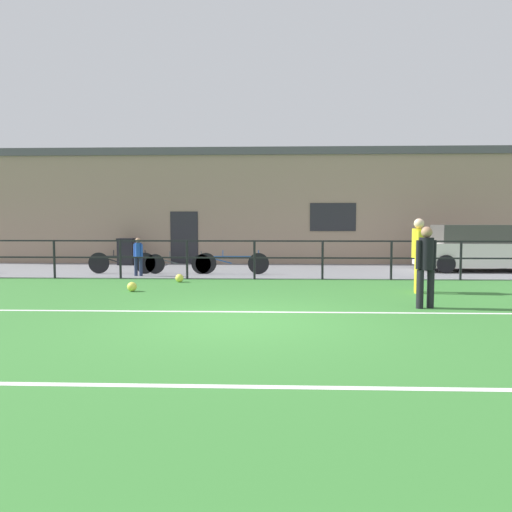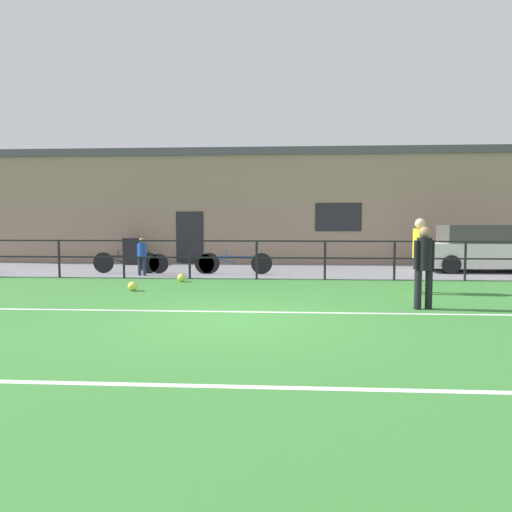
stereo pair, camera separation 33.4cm
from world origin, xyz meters
The scene contains 16 objects.
ground centered at (0.00, 0.00, -0.02)m, with size 60.00×44.00×0.04m, color #387A33.
field_line_touchline centered at (0.00, 0.80, 0.00)m, with size 36.00×0.11×0.00m, color white.
field_line_hash centered at (0.00, -3.31, 0.00)m, with size 36.00×0.11×0.00m, color white.
pavement_strip centered at (0.00, 8.50, 0.01)m, with size 48.00×5.00×0.02m, color slate.
perimeter_fence centered at (0.00, 6.00, 0.75)m, with size 36.07×0.07×1.15m.
clubhouse_facade centered at (0.00, 12.20, 2.32)m, with size 28.00×2.56×4.63m.
player_goalkeeper centered at (3.53, 1.33, 0.91)m, with size 0.42×0.28×1.60m.
player_striker centered at (4.01, 3.43, 1.01)m, with size 0.31×0.47×1.77m.
soccer_ball_match centered at (-2.88, 3.37, 0.12)m, with size 0.23×0.23×0.23m, color #E5E04C.
soccer_ball_spare centered at (-2.08, 5.21, 0.11)m, with size 0.23×0.23×0.23m, color #E5E04C.
spectator_child centered at (-3.62, 6.55, 0.69)m, with size 0.31×0.21×1.18m.
parked_car_red centered at (7.40, 8.48, 0.76)m, with size 3.81×1.79×1.57m.
bicycle_parked_0 centered at (-2.51, 7.20, 0.35)m, with size 2.13×0.04×0.73m.
bicycle_parked_1 centered at (-4.34, 7.20, 0.37)m, with size 2.20×0.04×0.77m.
bicycle_parked_2 centered at (-0.77, 7.20, 0.37)m, with size 2.37×0.04×0.77m.
trash_bin_0 centered at (-5.16, 10.35, 0.54)m, with size 0.63×0.53×1.04m.
Camera 2 is at (0.89, -8.12, 1.69)m, focal length 33.81 mm.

